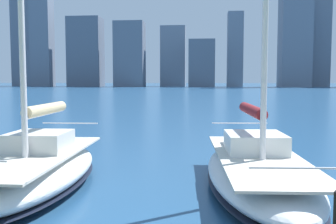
% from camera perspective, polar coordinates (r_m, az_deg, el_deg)
% --- Properties ---
extents(city_skyline, '(170.27, 22.42, 54.86)m').
position_cam_1_polar(city_skyline, '(164.32, 7.37, 10.71)').
color(city_skyline, slate).
rests_on(city_skyline, ground).
extents(sailboat_maroon, '(3.22, 8.29, 12.54)m').
position_cam_1_polar(sailboat_maroon, '(11.42, 12.86, -7.96)').
color(sailboat_maroon, silver).
rests_on(sailboat_maroon, ground).
extents(sailboat_tan, '(2.89, 7.27, 9.10)m').
position_cam_1_polar(sailboat_tan, '(11.71, -18.77, -7.82)').
color(sailboat_tan, white).
rests_on(sailboat_tan, ground).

